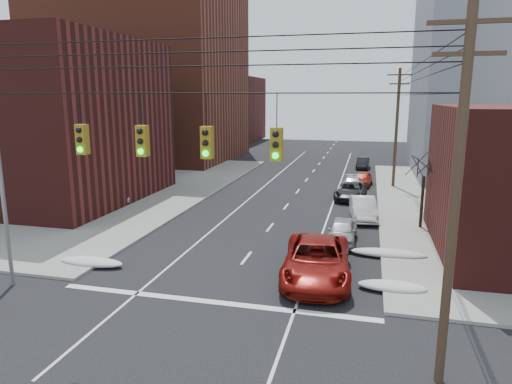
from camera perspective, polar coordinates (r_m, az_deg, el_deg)
The scene contains 23 objects.
sidewalk_nw at distance 50.62m, azimuth -27.18°, elevation 0.99°, with size 40.00×40.00×0.15m, color gray.
building_brick_tall at distance 65.99m, azimuth -13.91°, elevation 17.22°, with size 24.00×20.00×30.00m, color brown.
building_brick_near at distance 42.91m, azimuth -27.27°, elevation 7.91°, with size 20.00×16.00×13.00m, color #4A1916.
building_brick_far at distance 90.31m, azimuth -7.01°, elevation 10.23°, with size 22.00×18.00×12.00m, color #4A1916.
building_glass at distance 82.39m, azimuth 27.15°, elevation 12.37°, with size 20.00×18.00×22.00m, color gray.
utility_pole_right at distance 13.87m, azimuth 23.67°, elevation -0.46°, with size 2.20×0.28×11.00m.
utility_pole_far at distance 44.53m, azimuth 17.17°, elevation 7.87°, with size 2.20×0.28×11.00m.
traffic_signals at distance 14.69m, azimuth -10.25°, elevation 6.46°, with size 17.00×0.42×2.02m.
bare_tree at distance 31.20m, azimuth 20.07°, elevation -0.27°, with size 2.09×2.20×4.93m.
snow_nw at distance 25.02m, azimuth -19.88°, elevation -8.21°, with size 3.50×1.08×0.42m, color silver.
snow_ne at distance 21.58m, azimuth 16.64°, elevation -11.25°, with size 3.00×1.08×0.42m, color silver.
snow_east_far at distance 25.79m, azimuth 16.22°, elevation -7.37°, with size 4.00×1.08×0.42m, color silver.
red_pickup at distance 21.93m, azimuth 7.59°, elevation -8.44°, with size 3.08×6.68×1.86m, color maroon.
parked_car_a at distance 27.53m, azimuth 10.71°, elevation -4.80°, with size 1.64×4.08×1.39m, color #AAAAAF.
parked_car_b at distance 32.95m, azimuth 13.26°, elevation -2.01°, with size 1.63×4.68×1.54m, color silver.
parked_car_c at distance 39.06m, azimuth 11.75°, elevation 0.11°, with size 2.31×5.01×1.39m, color black.
parked_car_d at distance 42.25m, azimuth 11.93°, elevation 0.91°, with size 1.80×4.44×1.29m, color silver.
parked_car_e at distance 45.21m, azimuth 13.18°, elevation 1.61°, with size 1.60×3.97×1.35m, color maroon.
parked_car_f at distance 56.05m, azimuth 13.21°, elevation 3.54°, with size 1.41×4.03×1.33m, color black.
lot_car_a at distance 38.05m, azimuth -18.66°, elevation -0.32°, with size 1.52×4.35×1.43m, color silver.
lot_car_b at distance 46.55m, azimuth -13.30°, elevation 2.12°, with size 2.34×5.06×1.41m, color #ACACB0.
lot_car_c at distance 44.09m, azimuth -22.34°, elevation 1.05°, with size 2.07×5.10×1.48m, color black.
lot_car_d at distance 45.48m, azimuth -20.51°, elevation 1.47°, with size 1.70×4.23×1.44m, color #AEAEB3.
Camera 1 is at (6.08, -10.38, 8.52)m, focal length 32.00 mm.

